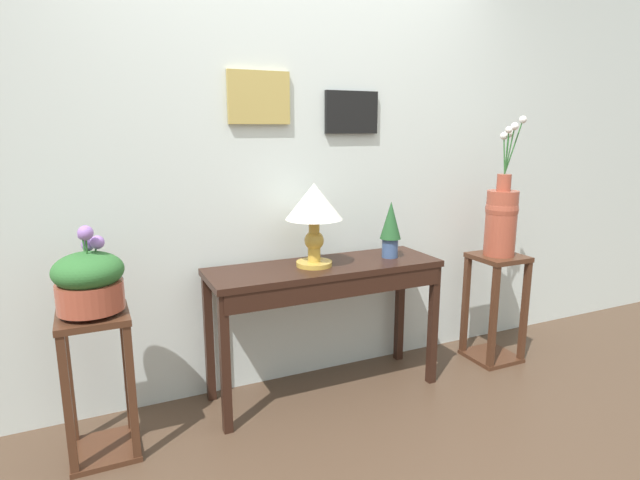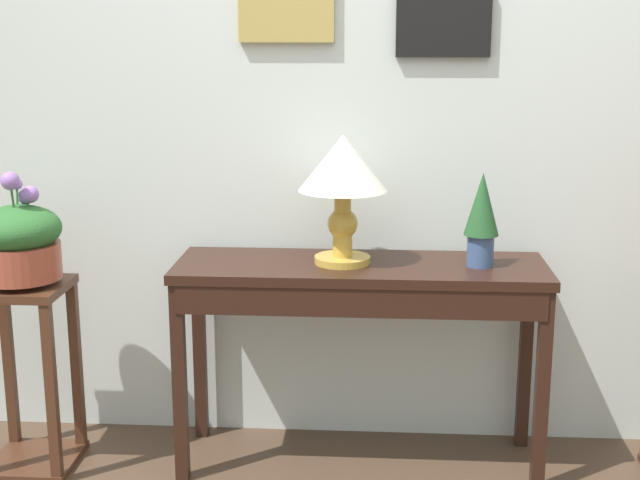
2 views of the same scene
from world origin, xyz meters
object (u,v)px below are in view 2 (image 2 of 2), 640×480
object	(u,v)px
potted_plant_on_console	(482,215)
console_table	(360,294)
table_lamp	(343,174)
planter_bowl_wide_left	(19,241)
pedestal_stand_left	(29,376)

from	to	relation	value
potted_plant_on_console	console_table	bearing A→B (deg)	-178.03
console_table	potted_plant_on_console	size ratio (longest dim) A/B	3.98
table_lamp	potted_plant_on_console	size ratio (longest dim) A/B	1.38
console_table	planter_bowl_wide_left	bearing A→B (deg)	-176.34
console_table	table_lamp	world-z (taller)	table_lamp
table_lamp	planter_bowl_wide_left	bearing A→B (deg)	-174.89
console_table	potted_plant_on_console	xyz separation A→B (m)	(0.41, 0.01, 0.29)
table_lamp	potted_plant_on_console	world-z (taller)	table_lamp
console_table	potted_plant_on_console	bearing A→B (deg)	1.97
table_lamp	potted_plant_on_console	distance (m)	0.50
potted_plant_on_console	pedestal_stand_left	world-z (taller)	potted_plant_on_console
pedestal_stand_left	planter_bowl_wide_left	size ratio (longest dim) A/B	1.71
console_table	potted_plant_on_console	world-z (taller)	potted_plant_on_console
table_lamp	planter_bowl_wide_left	world-z (taller)	table_lamp
pedestal_stand_left	console_table	bearing A→B (deg)	3.67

